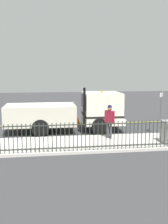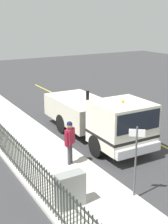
# 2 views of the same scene
# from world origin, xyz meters

# --- Properties ---
(ground_plane) EXTENTS (56.70, 56.70, 0.00)m
(ground_plane) POSITION_xyz_m (0.00, 0.00, 0.00)
(ground_plane) COLOR #38383A
(ground_plane) RESTS_ON ground
(sidewalk_slab) EXTENTS (2.97, 25.77, 0.13)m
(sidewalk_slab) POSITION_xyz_m (3.26, 0.00, 0.06)
(sidewalk_slab) COLOR beige
(sidewalk_slab) RESTS_ON ground
(lane_marking) EXTENTS (0.12, 23.20, 0.01)m
(lane_marking) POSITION_xyz_m (-2.04, 0.00, 0.00)
(lane_marking) COLOR yellow
(lane_marking) RESTS_ON ground
(work_truck) EXTENTS (2.37, 6.98, 2.69)m
(work_truck) POSITION_xyz_m (0.16, 2.14, 1.26)
(work_truck) COLOR silver
(work_truck) RESTS_ON ground
(worker_standing) EXTENTS (0.53, 0.48, 1.76)m
(worker_standing) POSITION_xyz_m (2.60, 3.67, 1.21)
(worker_standing) COLOR maroon
(worker_standing) RESTS_ON sidewalk_slab
(utility_cabinet) EXTENTS (0.89, 0.42, 1.09)m
(utility_cabinet) POSITION_xyz_m (3.95, 6.23, 0.67)
(utility_cabinet) COLOR gray
(utility_cabinet) RESTS_ON sidewalk_slab
(traffic_cone) EXTENTS (0.44, 0.44, 0.63)m
(traffic_cone) POSITION_xyz_m (-1.90, 2.52, 0.31)
(traffic_cone) COLOR orange
(traffic_cone) RESTS_ON ground
(street_sign) EXTENTS (0.41, 0.33, 2.37)m
(street_sign) POSITION_xyz_m (1.89, 6.77, 1.60)
(street_sign) COLOR #4C4C4C
(street_sign) RESTS_ON sidewalk_slab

